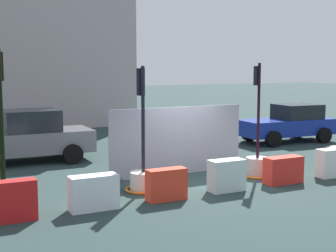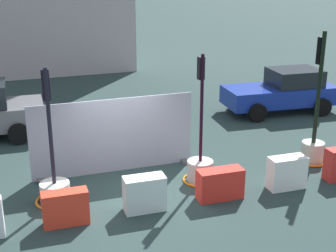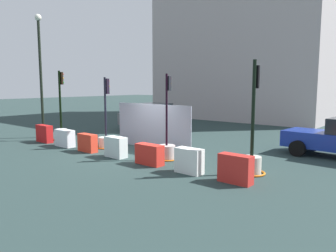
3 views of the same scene
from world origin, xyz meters
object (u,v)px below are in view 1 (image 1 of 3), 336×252
Objects in this scene: traffic_light_0 at (4,182)px; construction_barrier_4 at (283,170)px; construction_barrier_5 at (332,163)px; construction_barrier_0 at (11,201)px; construction_barrier_2 at (166,185)px; construction_barrier_3 at (227,175)px; traffic_light_1 at (143,172)px; car_blue_estate at (289,124)px; car_grey_saloon at (27,137)px; traffic_light_2 at (257,160)px; construction_barrier_1 at (94,193)px.

traffic_light_0 is 3.26× the size of construction_barrier_4.
construction_barrier_0 is at bearing 179.67° from construction_barrier_5.
construction_barrier_3 is at bearing 1.67° from construction_barrier_2.
car_blue_estate is (9.13, 4.69, 0.30)m from traffic_light_1.
car_grey_saloon is at bearing 131.88° from construction_barrier_4.
construction_barrier_2 is at bearing -15.67° from traffic_light_0.
traffic_light_1 is at bearing -152.82° from car_blue_estate.
traffic_light_1 is 0.98× the size of traffic_light_2.
traffic_light_0 is 3.65× the size of construction_barrier_2.
construction_barrier_5 is (5.70, -1.15, -0.08)m from traffic_light_1.
traffic_light_2 is (3.77, -0.03, -0.03)m from traffic_light_1.
construction_barrier_1 is at bearing -28.24° from traffic_light_0.
traffic_light_0 is at bearing -178.25° from traffic_light_1.
traffic_light_0 is 3.26× the size of construction_barrier_1.
construction_barrier_2 is 1.04× the size of construction_barrier_3.
traffic_light_0 is at bearing -159.35° from car_blue_estate.
construction_barrier_0 is at bearing -155.61° from car_blue_estate.
construction_barrier_2 is (3.73, -0.05, -0.05)m from construction_barrier_0.
construction_barrier_3 is (1.94, -1.10, -0.08)m from traffic_light_1.
construction_barrier_1 is at bearing 179.60° from construction_barrier_5.
construction_barrier_0 reaches higher than construction_barrier_3.
construction_barrier_5 is 0.22× the size of car_blue_estate.
construction_barrier_0 is (-0.02, -0.99, -0.22)m from traffic_light_0.
car_grey_saloon is (1.67, 6.44, 0.42)m from construction_barrier_0.
construction_barrier_5 is at bearing -0.77° from construction_barrier_4.
traffic_light_2 is at bearing 10.91° from construction_barrier_1.
construction_barrier_0 is at bearing 179.17° from construction_barrier_2.
construction_barrier_4 is 7.86m from car_blue_estate.
car_grey_saloon is (-7.65, 6.50, 0.44)m from construction_barrier_5.
construction_barrier_2 is at bearing -1.62° from construction_barrier_1.
construction_barrier_3 is 0.22× the size of car_blue_estate.
traffic_light_0 reaches higher than traffic_light_2.
construction_barrier_2 is at bearing -147.11° from car_blue_estate.
construction_barrier_4 is (3.85, -1.12, -0.12)m from traffic_light_1.
construction_barrier_0 reaches higher than construction_barrier_4.
construction_barrier_3 reaches higher than construction_barrier_2.
construction_barrier_4 is 8.71m from car_grey_saloon.
construction_barrier_1 is 6.46m from car_grey_saloon.
construction_barrier_0 is at bearing -171.80° from traffic_light_2.
car_grey_saloon is at bearing 139.68° from construction_barrier_5.
traffic_light_1 is 10.26m from car_blue_estate.
car_blue_estate is at bearing 59.58° from construction_barrier_5.
traffic_light_0 is 0.85× the size of car_blue_estate.
car_grey_saloon is (1.65, 5.46, 0.20)m from traffic_light_0.
car_grey_saloon reaches higher than construction_barrier_4.
construction_barrier_2 is (1.87, -0.05, -0.01)m from construction_barrier_1.
construction_barrier_1 is (-1.77, -1.10, -0.09)m from traffic_light_1.
construction_barrier_0 is (-7.40, -1.07, -0.03)m from traffic_light_2.
car_blue_estate is (12.73, 4.80, 0.14)m from traffic_light_0.
traffic_light_2 is 0.78× the size of car_blue_estate.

